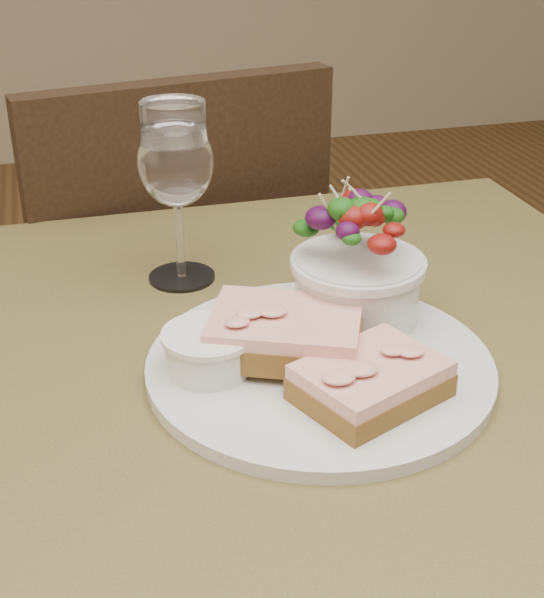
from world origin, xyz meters
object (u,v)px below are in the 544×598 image
object	(u,v)px
sandwich_front	(371,381)
sandwich_back	(285,332)
chair_far	(164,407)
salad_bowl	(358,260)
dinner_plate	(320,366)
ramekin	(208,349)
cafe_table	(297,458)
wine_glass	(176,167)

from	to	relation	value
sandwich_front	sandwich_back	world-z (taller)	sandwich_back
chair_far	salad_bowl	world-z (taller)	chair_far
chair_far	dinner_plate	world-z (taller)	chair_far
chair_far	sandwich_front	size ratio (longest dim) A/B	6.65
dinner_plate	salad_bowl	bearing A→B (deg)	48.61
chair_far	ramekin	bearing A→B (deg)	77.17
cafe_table	sandwich_back	size ratio (longest dim) A/B	5.14
ramekin	sandwich_front	bearing A→B (deg)	-32.94
dinner_plate	sandwich_front	bearing A→B (deg)	-71.85
dinner_plate	ramekin	xyz separation A→B (m)	(-0.09, 0.01, 0.03)
dinner_plate	sandwich_front	distance (m)	0.07
sandwich_front	ramekin	bearing A→B (deg)	123.97
salad_bowl	chair_far	bearing A→B (deg)	102.15
sandwich_front	sandwich_back	size ratio (longest dim) A/B	0.87
sandwich_back	salad_bowl	xyz separation A→B (m)	(0.08, 0.05, 0.03)
salad_bowl	wine_glass	bearing A→B (deg)	133.47
chair_far	salad_bowl	size ratio (longest dim) A/B	7.09
ramekin	wine_glass	world-z (taller)	wine_glass
sandwich_back	salad_bowl	bearing A→B (deg)	55.72
sandwich_back	wine_glass	size ratio (longest dim) A/B	0.89
dinner_plate	sandwich_back	distance (m)	0.04
sandwich_front	dinner_plate	bearing A→B (deg)	85.05
wine_glass	dinner_plate	bearing A→B (deg)	-68.33
wine_glass	chair_far	bearing A→B (deg)	87.65
sandwich_back	sandwich_front	bearing A→B (deg)	-33.36
chair_far	ramekin	distance (m)	0.79
cafe_table	wine_glass	xyz separation A→B (m)	(-0.07, 0.20, 0.22)
salad_bowl	sandwich_front	bearing A→B (deg)	-105.31
dinner_plate	wine_glass	xyz separation A→B (m)	(-0.08, 0.21, 0.12)
cafe_table	sandwich_back	distance (m)	0.14
chair_far	salad_bowl	bearing A→B (deg)	91.91
chair_far	sandwich_front	distance (m)	0.85
ramekin	wine_glass	distance (m)	0.22
chair_far	sandwich_back	xyz separation A→B (m)	(0.04, -0.62, 0.49)
sandwich_front	ramekin	xyz separation A→B (m)	(-0.12, 0.08, 0.00)
cafe_table	chair_far	distance (m)	0.72
sandwich_front	cafe_table	bearing A→B (deg)	92.00
chair_far	ramekin	world-z (taller)	chair_far
cafe_table	ramekin	xyz separation A→B (m)	(-0.08, -0.00, 0.13)
dinner_plate	wine_glass	size ratio (longest dim) A/B	1.71
sandwich_front	salad_bowl	world-z (taller)	salad_bowl
cafe_table	wine_glass	size ratio (longest dim) A/B	4.57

